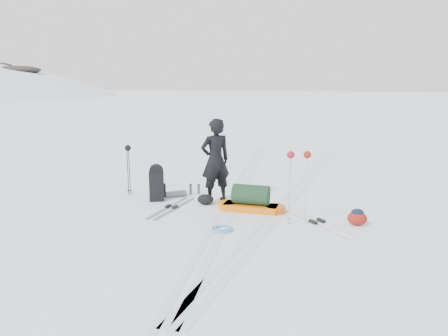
{
  "coord_description": "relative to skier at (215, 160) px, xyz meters",
  "views": [
    {
      "loc": [
        2.09,
        -9.24,
        2.87
      ],
      "look_at": [
        -0.08,
        -0.06,
        0.95
      ],
      "focal_mm": 35.0,
      "sensor_mm": 36.0,
      "label": 1
    }
  ],
  "objects": [
    {
      "name": "thermos_pair",
      "position": [
        -0.68,
        0.51,
        -0.87
      ],
      "size": [
        0.28,
        0.17,
        0.27
      ],
      "rotation": [
        0.0,
        0.0,
        -0.39
      ],
      "color": "#505257",
      "rests_on": "ground"
    },
    {
      "name": "expedition_rucksack",
      "position": [
        -1.34,
        -0.23,
        -0.58
      ],
      "size": [
        0.79,
        0.84,
        0.89
      ],
      "rotation": [
        0.0,
        0.0,
        0.36
      ],
      "color": "black",
      "rests_on": "ground"
    },
    {
      "name": "pulk_sled",
      "position": [
        0.96,
        -0.57,
        -0.77
      ],
      "size": [
        1.56,
        0.56,
        0.59
      ],
      "rotation": [
        0.0,
        0.0,
        -0.05
      ],
      "color": "orange",
      "rests_on": "ground"
    },
    {
      "name": "touring_skis_grey",
      "position": [
        -0.82,
        -0.81,
        -0.98
      ],
      "size": [
        0.55,
        1.85,
        0.07
      ],
      "rotation": [
        0.0,
        0.0,
        1.42
      ],
      "color": "#93949B",
      "rests_on": "ground"
    },
    {
      "name": "stuff_sack",
      "position": [
        -0.16,
        -0.32,
        -0.87
      ],
      "size": [
        0.42,
        0.34,
        0.24
      ],
      "rotation": [
        0.0,
        0.0,
        0.13
      ],
      "color": "black",
      "rests_on": "ground"
    },
    {
      "name": "ski_poles_black",
      "position": [
        -2.29,
        0.12,
        0.04
      ],
      "size": [
        0.18,
        0.16,
        1.27
      ],
      "rotation": [
        0.0,
        0.0,
        0.41
      ],
      "color": "black",
      "rests_on": "ground"
    },
    {
      "name": "ski_poles_silver",
      "position": [
        2.02,
        -1.27,
        0.26
      ],
      "size": [
        0.47,
        0.24,
        1.5
      ],
      "rotation": [
        0.0,
        0.0,
        0.44
      ],
      "color": "silver",
      "rests_on": "ground"
    },
    {
      "name": "rope_coil",
      "position": [
        0.64,
        -1.95,
        -0.97
      ],
      "size": [
        0.54,
        0.54,
        0.05
      ],
      "rotation": [
        0.0,
        0.0,
        0.28
      ],
      "color": "#5E97E4",
      "rests_on": "ground"
    },
    {
      "name": "small_daypack",
      "position": [
        3.2,
        -1.04,
        -0.83
      ],
      "size": [
        0.47,
        0.4,
        0.34
      ],
      "rotation": [
        0.0,
        0.0,
        -0.33
      ],
      "color": "maroon",
      "rests_on": "ground"
    },
    {
      "name": "ski_tracks",
      "position": [
        1.05,
        0.32,
        -0.99
      ],
      "size": [
        3.38,
        17.97,
        0.01
      ],
      "color": "silver",
      "rests_on": "ground"
    },
    {
      "name": "touring_skis_white",
      "position": [
        2.42,
        -1.13,
        -0.98
      ],
      "size": [
        1.52,
        1.73,
        0.07
      ],
      "rotation": [
        0.0,
        0.0,
        -0.87
      ],
      "color": "silver",
      "rests_on": "ground"
    },
    {
      "name": "skier",
      "position": [
        0.0,
        0.0,
        0.0
      ],
      "size": [
        0.86,
        0.82,
        1.99
      ],
      "primitive_type": "imported",
      "rotation": [
        0.0,
        0.0,
        3.8
      ],
      "color": "black",
      "rests_on": "ground"
    },
    {
      "name": "ground",
      "position": [
        0.44,
        -0.55,
        -0.99
      ],
      "size": [
        200.0,
        200.0,
        0.0
      ],
      "primitive_type": "plane",
      "color": "white",
      "rests_on": "ground"
    }
  ]
}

